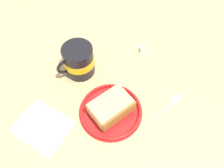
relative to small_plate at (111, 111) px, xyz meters
The scene contains 7 objects.
ground_plane 7.44cm from the small_plate, 49.96° to the right, with size 122.01×122.01×3.02cm, color tan.
small_plate is the anchor object (origin of this frame).
cake_slice 2.40cm from the small_plate, behind, with size 8.76×11.52×4.74cm.
tea_mug 17.55cm from the small_plate, 11.60° to the right, with size 9.07×11.49×9.69cm.
teaspoon 17.86cm from the small_plate, 125.02° to the right, with size 2.09×11.35×0.80cm.
folded_napkin 18.56cm from the small_plate, 58.47° to the left, with size 13.81×11.27×0.60cm, color beige.
sugar_cube 24.32cm from the small_plate, 70.42° to the right, with size 1.66×1.66×1.66cm, color white.
Camera 1 is at (-23.87, 24.32, 56.58)cm, focal length 36.18 mm.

